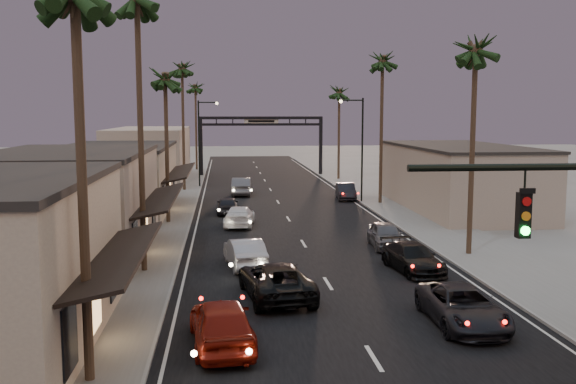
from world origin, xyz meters
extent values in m
plane|color=slate|center=(0.00, 40.00, 0.00)|extent=(200.00, 200.00, 0.00)
cube|color=black|center=(0.00, 45.00, 0.00)|extent=(14.00, 120.00, 0.02)
cube|color=slate|center=(-9.50, 52.00, 0.06)|extent=(5.00, 92.00, 0.12)
cube|color=slate|center=(9.50, 52.00, 0.06)|extent=(5.00, 92.00, 0.12)
cube|color=gray|center=(-13.00, 26.00, 2.75)|extent=(8.00, 14.00, 5.50)
cube|color=tan|center=(-13.00, 42.00, 2.50)|extent=(8.00, 16.00, 5.00)
cube|color=gray|center=(-13.00, 65.00, 3.00)|extent=(8.00, 20.00, 6.00)
cube|color=gray|center=(14.00, 40.00, 2.50)|extent=(8.00, 18.00, 5.00)
cube|color=black|center=(1.80, 4.00, 5.55)|extent=(0.28, 0.22, 1.00)
cube|color=black|center=(-7.40, 70.00, 3.50)|extent=(0.40, 0.40, 7.00)
cube|color=black|center=(7.40, 70.00, 3.50)|extent=(0.40, 0.40, 7.00)
cube|color=black|center=(0.00, 70.00, 7.10)|extent=(15.20, 0.35, 0.35)
cube|color=black|center=(0.00, 70.00, 6.30)|extent=(15.20, 0.30, 0.30)
cube|color=beige|center=(0.00, 69.98, 6.70)|extent=(4.20, 0.12, 1.00)
cylinder|color=black|center=(7.20, 45.00, 4.50)|extent=(0.16, 0.16, 9.00)
cylinder|color=black|center=(6.20, 45.00, 8.80)|extent=(2.00, 0.12, 0.12)
sphere|color=#FFD899|center=(5.30, 45.00, 8.70)|extent=(0.30, 0.30, 0.30)
cylinder|color=black|center=(-7.20, 58.00, 4.50)|extent=(0.16, 0.16, 9.00)
cylinder|color=black|center=(-6.20, 58.00, 8.80)|extent=(2.00, 0.12, 0.12)
sphere|color=#FFD899|center=(-5.30, 58.00, 8.70)|extent=(0.30, 0.30, 0.30)
cylinder|color=#38281C|center=(-8.60, 9.00, 5.50)|extent=(0.28, 0.28, 11.00)
cylinder|color=#38281C|center=(-8.60, 22.00, 6.50)|extent=(0.28, 0.28, 13.00)
cylinder|color=#38281C|center=(-8.60, 36.00, 5.00)|extent=(0.28, 0.28, 10.00)
sphere|color=black|center=(-8.60, 36.00, 10.60)|extent=(3.20, 3.20, 3.20)
cylinder|color=#38281C|center=(-8.60, 55.00, 6.00)|extent=(0.28, 0.28, 12.00)
sphere|color=black|center=(-8.60, 55.00, 12.60)|extent=(3.20, 3.20, 3.20)
cylinder|color=#38281C|center=(8.60, 24.00, 5.50)|extent=(0.28, 0.28, 11.00)
sphere|color=black|center=(8.60, 24.00, 11.60)|extent=(3.20, 3.20, 3.20)
cylinder|color=#38281C|center=(8.60, 44.00, 6.00)|extent=(0.28, 0.28, 12.00)
sphere|color=black|center=(8.60, 44.00, 12.60)|extent=(3.20, 3.20, 3.20)
cylinder|color=#38281C|center=(8.60, 64.00, 5.00)|extent=(0.28, 0.28, 10.00)
sphere|color=black|center=(8.60, 64.00, 10.60)|extent=(3.20, 3.20, 3.20)
cylinder|color=#38281C|center=(-8.30, 78.00, 5.50)|extent=(0.28, 0.28, 11.00)
sphere|color=black|center=(-8.30, 78.00, 11.60)|extent=(3.20, 3.20, 3.20)
imported|color=maroon|center=(-4.80, 11.52, 0.83)|extent=(2.45, 5.07, 1.67)
imported|color=black|center=(-2.55, 17.02, 0.77)|extent=(3.23, 5.79, 1.53)
imported|color=#A6A7AC|center=(-3.67, 22.52, 0.75)|extent=(2.19, 4.70, 1.49)
imported|color=white|center=(-3.65, 34.40, 0.69)|extent=(2.43, 4.92, 1.38)
imported|color=black|center=(-4.42, 39.90, 0.67)|extent=(1.65, 3.97, 1.34)
imported|color=#57585D|center=(-3.02, 51.13, 0.83)|extent=(2.04, 5.11, 1.65)
imported|color=black|center=(3.98, 12.85, 0.71)|extent=(2.40, 5.12, 1.42)
imported|color=black|center=(4.50, 20.83, 0.69)|extent=(2.51, 4.93, 1.37)
imported|color=#515257|center=(4.60, 26.49, 0.72)|extent=(1.91, 4.32, 1.45)
imported|color=black|center=(6.20, 47.05, 0.73)|extent=(1.94, 4.56, 1.46)
camera|label=1|loc=(-4.68, -9.18, 7.77)|focal=40.00mm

